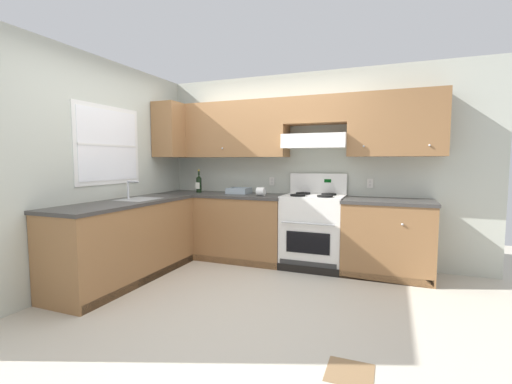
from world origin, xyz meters
TOP-DOWN VIEW (x-y plane):
  - ground_plane at (0.00, 0.00)m, footprint 7.04×7.04m
  - floor_accent_tile at (1.36, -0.92)m, footprint 0.30×0.30m
  - wall_back at (0.41, 1.53)m, footprint 4.68×0.57m
  - wall_left at (-1.59, 0.23)m, footprint 0.47×4.00m
  - counter_back_run at (0.16, 1.24)m, footprint 3.60×0.65m
  - counter_left_run at (-1.24, -0.00)m, footprint 0.63×1.91m
  - stove at (0.65, 1.25)m, footprint 0.76×0.62m
  - wine_bottle at (-1.04, 1.28)m, footprint 0.08×0.08m
  - bowl at (-0.43, 1.34)m, footprint 0.30×0.27m
  - paper_towel_roll at (-0.03, 1.15)m, footprint 0.11×0.11m

SIDE VIEW (x-z plane):
  - ground_plane at x=0.00m, z-range 0.00..0.00m
  - floor_accent_tile at x=1.36m, z-range 0.00..0.01m
  - counter_back_run at x=0.16m, z-range 0.00..0.91m
  - counter_left_run at x=-1.24m, z-range -0.11..1.03m
  - stove at x=0.65m, z-range -0.12..1.08m
  - bowl at x=-0.43m, z-range 0.90..0.98m
  - paper_towel_roll at x=-0.03m, z-range 0.91..1.02m
  - wine_bottle at x=-1.04m, z-range 0.87..1.21m
  - wall_left at x=-1.59m, z-range 0.07..2.62m
  - wall_back at x=0.41m, z-range 0.20..2.75m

